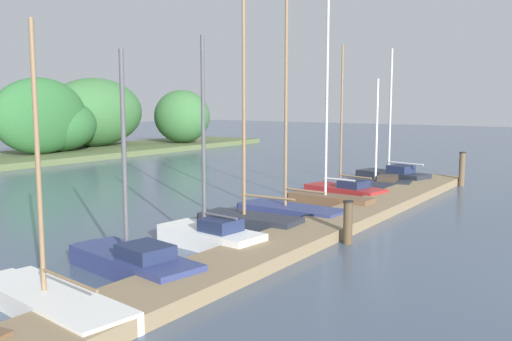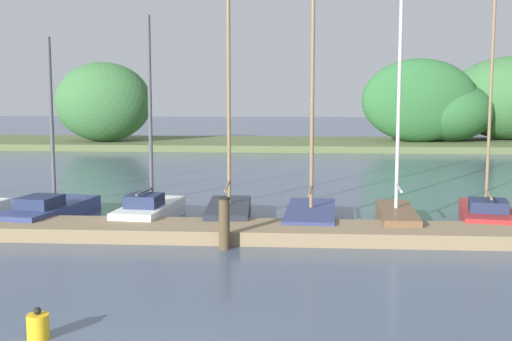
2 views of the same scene
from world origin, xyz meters
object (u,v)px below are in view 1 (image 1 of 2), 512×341
sailboat_6 (288,208)px  sailboat_3 (131,259)px  sailboat_2 (47,299)px  mooring_piling_2 (462,169)px  sailboat_9 (378,182)px  sailboat_7 (327,197)px  mooring_piling_1 (348,222)px  sailboat_8 (343,190)px  sailboat_5 (246,217)px  sailboat_4 (208,233)px  sailboat_10 (391,175)px

sailboat_6 → sailboat_3: bearing=93.9°
sailboat_2 → mooring_piling_2: 21.31m
sailboat_6 → sailboat_9: size_ratio=1.56×
sailboat_6 → sailboat_7: (2.34, -0.35, 0.10)m
mooring_piling_1 → sailboat_8: bearing=26.3°
sailboat_8 → sailboat_6: bearing=102.7°
sailboat_5 → sailboat_2: bearing=92.5°
sailboat_4 → sailboat_6: sailboat_6 is taller
sailboat_4 → sailboat_5: bearing=-77.0°
sailboat_4 → sailboat_6: (4.58, 0.16, -0.03)m
sailboat_6 → mooring_piling_2: 11.49m
sailboat_3 → sailboat_2: bearing=110.0°
sailboat_3 → sailboat_8: (12.39, 0.38, -0.01)m
sailboat_3 → sailboat_7: 9.82m
sailboat_6 → sailboat_8: bearing=-84.9°
sailboat_6 → sailboat_2: bearing=96.3°
sailboat_5 → sailboat_7: bearing=-98.7°
sailboat_4 → mooring_piling_1: 3.98m
sailboat_10 → sailboat_4: bearing=104.3°
sailboat_6 → mooring_piling_2: (11.05, -3.11, 0.46)m
sailboat_2 → sailboat_8: sailboat_8 is taller
sailboat_8 → sailboat_5: bearing=101.1°
mooring_piling_1 → mooring_piling_2: (13.13, 0.14, 0.19)m
sailboat_4 → sailboat_5: 2.25m
sailboat_8 → sailboat_10: 5.24m
sailboat_10 → mooring_piling_2: 3.33m
sailboat_9 → sailboat_8: bearing=71.3°
sailboat_3 → sailboat_6: (7.48, 0.17, 0.02)m
sailboat_3 → sailboat_5: sailboat_5 is taller
sailboat_2 → sailboat_3: size_ratio=1.06×
sailboat_4 → sailboat_3: bearing=96.3°
sailboat_3 → sailboat_9: size_ratio=1.04×
sailboat_5 → mooring_piling_1: 3.37m
sailboat_6 → mooring_piling_1: 3.87m
sailboat_10 → mooring_piling_1: size_ratio=5.26×
sailboat_7 → sailboat_9: (5.61, 0.22, -0.16)m
sailboat_3 → sailboat_9: 15.43m
sailboat_10 → sailboat_2: bearing=105.4°
sailboat_6 → sailboat_7: size_ratio=0.93×
sailboat_9 → sailboat_5: bearing=76.3°
sailboat_10 → mooring_piling_2: size_ratio=4.04×
sailboat_7 → mooring_piling_2: size_ratio=5.19×
sailboat_10 → mooring_piling_2: bearing=-150.8°
sailboat_5 → sailboat_9: 10.31m
sailboat_9 → mooring_piling_1: 10.52m
sailboat_2 → mooring_piling_2: size_ratio=3.42×
sailboat_2 → sailboat_7: size_ratio=0.66×
sailboat_4 → sailboat_5: size_ratio=0.70×
sailboat_10 → sailboat_6: bearing=103.8°
sailboat_8 → mooring_piling_2: size_ratio=3.89×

